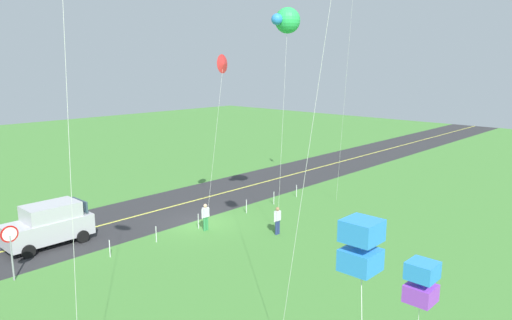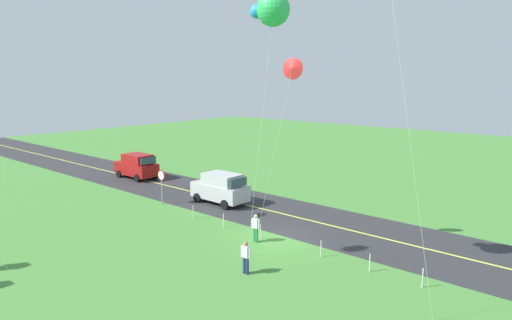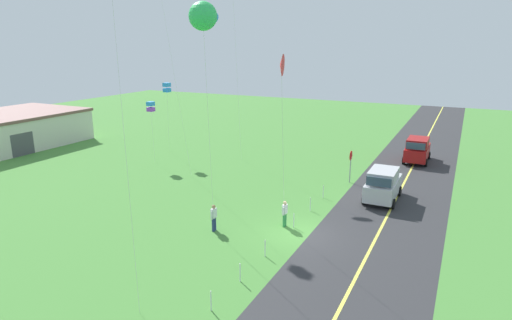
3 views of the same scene
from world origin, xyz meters
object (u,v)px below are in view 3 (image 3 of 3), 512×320
Objects in this scene: car_suv_foreground at (383,184)px; stop_sign at (351,160)px; kite_blue_mid at (204,16)px; kite_yellow_high at (151,107)px; kite_cyan_top at (167,88)px; car_parked_east_far at (417,150)px; person_adult_companion at (214,217)px; kite_red_low at (281,66)px; person_adult_near at (285,213)px.

stop_sign is at bearing 45.65° from car_suv_foreground.
kite_blue_mid is 2.25× the size of kite_yellow_high.
kite_blue_mid is at bearing -136.83° from kite_cyan_top.
kite_yellow_high is at bearing 116.39° from car_parked_east_far.
kite_blue_mid is at bearing 159.66° from car_parked_east_far.
kite_blue_mid reaches higher than person_adult_companion.
kite_cyan_top is at bearing 88.31° from stop_sign.
kite_cyan_top is (12.68, 16.81, -2.89)m from kite_red_low.
kite_red_low is 4.48m from kite_blue_mid.
kite_red_low is 0.80× the size of kite_blue_mid.
car_suv_foreground is 0.62× the size of kite_cyan_top.
car_parked_east_far is at bearing -63.61° from kite_yellow_high.
stop_sign is at bearing -67.13° from person_adult_companion.
kite_red_low reaches higher than kite_yellow_high.
kite_red_low is at bearing 175.96° from stop_sign.
car_parked_east_far reaches higher than person_adult_near.
car_suv_foreground is at bearing -34.70° from kite_blue_mid.
car_parked_east_far is 19.76m from person_adult_near.
kite_blue_mid is (-10.69, 7.40, 10.69)m from car_suv_foreground.
kite_blue_mid reaches higher than kite_cyan_top.
person_adult_companion is at bearing 159.05° from stop_sign.
kite_blue_mid reaches higher than car_suv_foreground.
kite_red_low is (-12.16, 0.86, 7.69)m from stop_sign.
stop_sign is at bearing -83.91° from kite_yellow_high.
kite_cyan_top is (10.67, 16.32, 5.74)m from person_adult_near.
stop_sign is 13.45m from person_adult_companion.
kite_yellow_high is at bearing 4.32° from person_adult_companion.
person_adult_companion is (-21.41, 8.79, -0.29)m from car_parked_east_far.
stop_sign is (-8.88, 3.99, 0.65)m from car_parked_east_far.
car_suv_foreground is 0.35× the size of kite_blue_mid.
car_suv_foreground is 1.00× the size of car_parked_east_far.
kite_red_low reaches higher than stop_sign.
person_adult_near is (-10.14, 1.34, -0.94)m from stop_sign.
car_parked_east_far is 0.35× the size of kite_blue_mid.
stop_sign is 18.32m from kite_cyan_top.
kite_cyan_top reaches higher than car_suv_foreground.
car_parked_east_far is 23.85m from kite_cyan_top.
kite_red_low is at bearing 157.01° from car_suv_foreground.
kite_cyan_top is (2.41, -0.04, 1.47)m from kite_yellow_high.
stop_sign is at bearing -122.13° from person_adult_near.
kite_cyan_top is at bearing -57.74° from person_adult_near.
stop_sign is 0.20× the size of kite_blue_mid.
stop_sign reaches higher than car_parked_east_far.
kite_cyan_top is at bearing -0.89° from kite_yellow_high.
kite_red_low is at bearing -66.78° from kite_blue_mid.
car_suv_foreground reaches higher than person_adult_near.
person_adult_near is 1.00× the size of person_adult_companion.
car_suv_foreground is 11.89m from car_parked_east_far.
kite_blue_mid is at bearing 145.30° from car_suv_foreground.
person_adult_near is 8.88m from kite_red_low.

